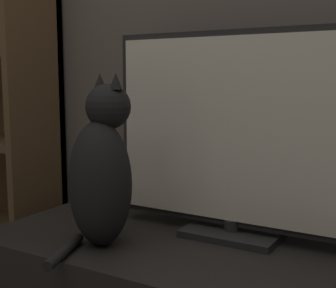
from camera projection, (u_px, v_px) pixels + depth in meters
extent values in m
cube|color=black|center=(232.00, 234.00, 1.39)|extent=(0.28, 0.17, 0.02)
cylinder|color=black|center=(232.00, 225.00, 1.39)|extent=(0.04, 0.04, 0.03)
cube|color=black|center=(235.00, 130.00, 1.35)|extent=(0.78, 0.02, 0.57)
cube|color=silver|center=(233.00, 130.00, 1.34)|extent=(0.74, 0.01, 0.53)
ellipsoid|color=black|center=(100.00, 184.00, 1.30)|extent=(0.22, 0.21, 0.36)
ellipsoid|color=silver|center=(117.00, 186.00, 1.35)|extent=(0.11, 0.08, 0.20)
sphere|color=black|center=(108.00, 107.00, 1.29)|extent=(0.15, 0.15, 0.13)
cone|color=black|center=(100.00, 81.00, 1.31)|extent=(0.04, 0.04, 0.04)
cone|color=black|center=(116.00, 81.00, 1.26)|extent=(0.04, 0.04, 0.04)
cylinder|color=black|center=(64.00, 251.00, 1.24)|extent=(0.10, 0.21, 0.03)
cube|color=brown|center=(36.00, 101.00, 1.76)|extent=(0.03, 0.28, 1.77)
cube|color=brown|center=(1.00, 98.00, 2.04)|extent=(0.71, 0.03, 1.77)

